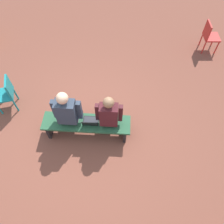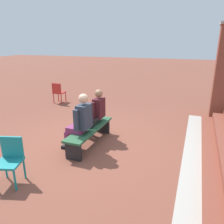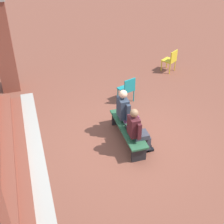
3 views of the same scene
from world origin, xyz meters
TOP-DOWN VIEW (x-y plane):
  - ground_plane at (0.00, 0.00)m, footprint 60.00×60.00m
  - concrete_strip at (-0.02, 2.43)m, footprint 6.57×0.40m
  - brick_pillar_left_of_steps at (-3.46, 3.13)m, footprint 0.64×0.64m
  - bench at (-0.02, 0.04)m, footprint 1.80×0.44m
  - person_student at (-0.49, -0.03)m, footprint 0.52×0.66m
  - person_adult at (0.31, -0.03)m, footprint 0.56×0.71m
  - laptop at (-0.11, 0.05)m, footprint 0.32×0.29m
  - plastic_chair_near_bench_left at (1.84, -0.60)m, footprint 0.53×0.53m
  - plastic_chair_mid_courtyard at (-3.05, -2.95)m, footprint 0.44×0.44m

SIDE VIEW (x-z plane):
  - ground_plane at x=0.00m, z-range 0.00..0.00m
  - concrete_strip at x=-0.02m, z-range 0.00..0.01m
  - bench at x=-0.02m, z-range 0.13..0.58m
  - plastic_chair_near_bench_left at x=1.84m, z-range 0.06..0.90m
  - plastic_chair_mid_courtyard at x=-3.05m, z-range 0.06..0.90m
  - laptop at x=-0.11m, z-range 0.39..0.61m
  - person_student at x=-0.49m, z-range 0.05..1.36m
  - person_adult at x=0.31m, z-range 0.04..1.42m
  - brick_pillar_left_of_steps at x=-3.46m, z-range 0.01..3.04m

